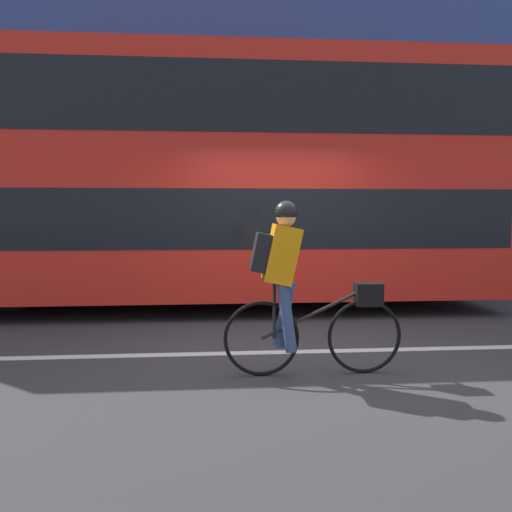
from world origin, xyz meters
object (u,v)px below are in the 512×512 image
(bus, at_px, (198,175))
(street_sign_post, at_px, (56,217))
(cyclist_on_bike, at_px, (296,283))
(trash_bin, at_px, (296,260))

(bus, relative_size, street_sign_post, 3.98)
(bus, height_order, street_sign_post, bus)
(cyclist_on_bike, distance_m, trash_bin, 6.25)
(bus, xyz_separation_m, street_sign_post, (-3.06, 2.57, -0.71))
(trash_bin, bearing_deg, street_sign_post, -179.93)
(trash_bin, bearing_deg, cyclist_on_bike, -99.31)
(cyclist_on_bike, height_order, street_sign_post, street_sign_post)
(bus, relative_size, trash_bin, 11.85)
(cyclist_on_bike, relative_size, street_sign_post, 0.72)
(bus, distance_m, trash_bin, 3.68)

